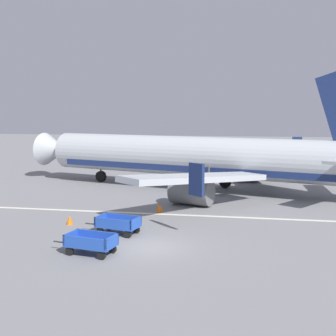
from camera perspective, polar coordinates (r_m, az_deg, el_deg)
name	(u,v)px	position (r m, az deg, el deg)	size (l,w,h in m)	color
ground_plane	(151,247)	(24.83, -2.18, -10.03)	(220.00, 220.00, 0.00)	slate
apron_stripe	(175,215)	(32.28, 0.86, -5.94)	(120.00, 0.36, 0.01)	silver
airplane	(203,158)	(41.84, 4.43, 1.31)	(36.98, 30.01, 11.34)	#B2B7BC
baggage_cart_nearest	(91,243)	(23.85, -9.78, -9.34)	(3.63, 1.85, 1.07)	#234CB2
baggage_cart_second_in_row	(118,224)	(27.40, -6.38, -7.10)	(3.63, 1.89, 1.07)	#234CB2
traffic_cone_near_plane	(160,208)	(33.07, -1.08, -5.04)	(0.50, 0.50, 0.66)	orange
traffic_cone_mid_apron	(70,220)	(30.21, -12.38, -6.46)	(0.45, 0.45, 0.60)	orange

